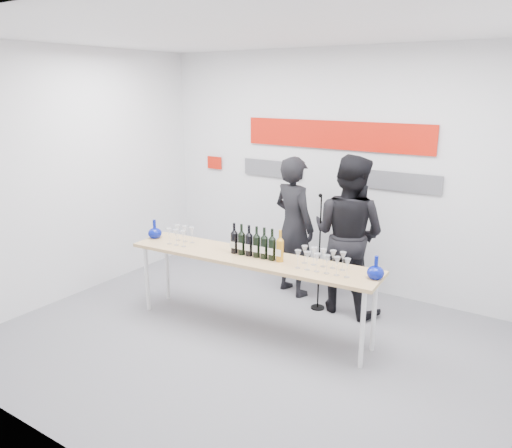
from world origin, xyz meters
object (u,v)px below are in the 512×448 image
object	(u,v)px
presenter_right	(348,235)
mic_stand	(319,275)
tasting_table	(251,262)
presenter_left	(294,226)

from	to	relation	value
presenter_right	mic_stand	size ratio (longest dim) A/B	1.31
tasting_table	mic_stand	size ratio (longest dim) A/B	2.00
tasting_table	presenter_right	size ratio (longest dim) A/B	1.52
tasting_table	presenter_right	bearing A→B (deg)	53.27
presenter_left	mic_stand	bearing A→B (deg)	170.05
mic_stand	tasting_table	bearing A→B (deg)	-131.08
presenter_right	mic_stand	bearing A→B (deg)	37.25
tasting_table	presenter_right	xyz separation A→B (m)	(0.65, 1.01, 0.15)
presenter_right	mic_stand	world-z (taller)	presenter_right
mic_stand	presenter_right	bearing A→B (deg)	14.56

